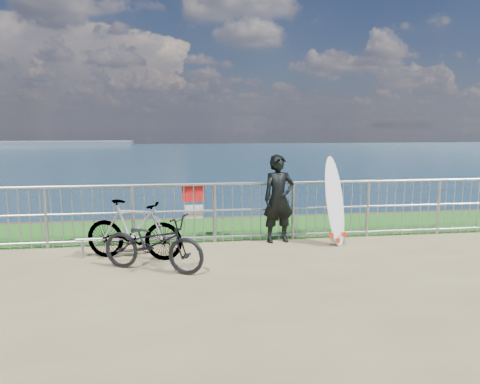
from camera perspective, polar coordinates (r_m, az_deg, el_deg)
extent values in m
plane|color=#1E5F1A|center=(9.97, -0.79, -4.42)|extent=(120.00, 120.00, 0.00)
cube|color=brown|center=(11.88, -1.57, -15.05)|extent=(120.00, 0.30, 5.00)
plane|color=navy|center=(97.21, -7.71, 3.85)|extent=(260.00, 260.00, 0.00)
cube|color=#565E68|center=(181.71, -24.14, 5.42)|extent=(70.00, 12.00, 1.50)
cylinder|color=#92959A|center=(8.70, 0.16, 1.03)|extent=(10.00, 0.06, 0.06)
cylinder|color=#92959A|center=(8.78, 0.16, -2.17)|extent=(10.00, 0.05, 0.05)
cylinder|color=#92959A|center=(8.88, 0.16, -5.38)|extent=(10.00, 0.05, 0.05)
cylinder|color=#92959A|center=(8.97, -22.57, -2.95)|extent=(0.06, 0.06, 1.10)
cylinder|color=#92959A|center=(8.72, -12.96, -2.82)|extent=(0.06, 0.06, 1.10)
cylinder|color=#92959A|center=(8.73, -3.09, -2.61)|extent=(0.06, 0.06, 1.10)
cylinder|color=#92959A|center=(8.99, 6.48, -2.34)|extent=(0.06, 0.06, 1.10)
cylinder|color=#92959A|center=(9.49, 15.27, -2.02)|extent=(0.06, 0.06, 1.10)
cylinder|color=#92959A|center=(10.18, 23.03, -1.71)|extent=(0.06, 0.06, 1.10)
cube|color=red|center=(8.70, -5.72, -0.21)|extent=(0.42, 0.02, 0.30)
cube|color=white|center=(8.70, -5.72, -0.21)|extent=(0.38, 0.01, 0.08)
cube|color=white|center=(8.76, -5.69, -2.41)|extent=(0.36, 0.02, 0.26)
imported|color=black|center=(8.73, 4.73, -0.83)|extent=(0.64, 0.47, 1.64)
ellipsoid|color=white|center=(8.67, 11.48, -1.05)|extent=(0.55, 0.53, 1.63)
cone|color=red|center=(8.63, 10.86, -5.04)|extent=(0.10, 0.18, 0.10)
cone|color=red|center=(8.71, 12.41, -4.96)|extent=(0.10, 0.18, 0.10)
cone|color=red|center=(8.70, 11.62, -5.68)|extent=(0.10, 0.18, 0.10)
imported|color=black|center=(7.16, -10.55, -6.11)|extent=(1.73, 1.25, 0.87)
imported|color=black|center=(7.83, -12.82, -4.50)|extent=(1.70, 0.95, 0.98)
cylinder|color=#92959A|center=(8.04, -13.67, -5.47)|extent=(1.63, 0.05, 0.05)
cylinder|color=#92959A|center=(8.18, -18.65, -6.59)|extent=(0.04, 0.04, 0.32)
cylinder|color=#92959A|center=(8.05, -8.54, -6.49)|extent=(0.04, 0.04, 0.32)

